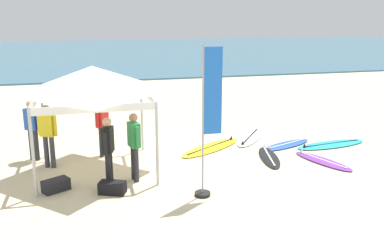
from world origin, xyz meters
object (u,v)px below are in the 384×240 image
canopy_tent (92,80)px  surfboard_purple (323,161)px  person_green (134,142)px  gear_bag_by_pole (112,188)px  surfboard_blue (286,145)px  surfboard_cyan (331,144)px  gear_bag_near_tent (56,185)px  person_yellow (48,132)px  surfboard_yellow (211,147)px  surfboard_black (269,157)px  person_red (102,123)px  person_black (108,148)px  person_blue (32,126)px  surfboard_white (250,137)px  banner_flag (208,129)px

canopy_tent → surfboard_purple: size_ratio=1.48×
person_green → gear_bag_by_pole: (-0.60, -0.66, -0.85)m
surfboard_purple → surfboard_blue: bearing=101.2°
gear_bag_by_pole → surfboard_cyan: bearing=16.3°
surfboard_purple → gear_bag_near_tent: gear_bag_near_tent is taller
person_yellow → person_green: bearing=-34.5°
surfboard_purple → surfboard_yellow: size_ratio=0.80×
surfboard_purple → person_yellow: 7.50m
person_green → person_yellow: same height
surfboard_black → person_green: (-3.88, -0.71, 0.95)m
person_red → gear_bag_near_tent: bearing=-117.6°
canopy_tent → person_black: 1.90m
canopy_tent → gear_bag_by_pole: 2.79m
person_green → person_blue: same height
surfboard_yellow → person_blue: 5.19m
surfboard_yellow → surfboard_white: 1.72m
surfboard_purple → gear_bag_by_pole: 5.85m
person_red → gear_bag_near_tent: size_ratio=2.85×
surfboard_yellow → surfboard_cyan: bearing=-9.3°
surfboard_blue → person_black: 5.93m
surfboard_yellow → surfboard_purple: bearing=-35.3°
canopy_tent → surfboard_yellow: size_ratio=1.19×
person_yellow → person_black: 2.27m
surfboard_cyan → person_blue: person_blue is taller
person_red → canopy_tent: bearing=-101.0°
person_green → person_blue: bearing=139.6°
banner_flag → surfboard_yellow: bearing=72.2°
surfboard_purple → surfboard_white: 2.85m
canopy_tent → gear_bag_by_pole: size_ratio=4.82×
person_blue → gear_bag_near_tent: (0.70, -2.39, -0.85)m
person_blue → person_black: 3.14m
surfboard_cyan → person_blue: (-8.82, 0.84, 0.95)m
person_green → person_black: same height
surfboard_yellow → person_blue: size_ratio=1.43×
surfboard_purple → banner_flag: banner_flag is taller
surfboard_purple → person_black: bearing=-176.6°
surfboard_cyan → person_blue: bearing=174.6°
person_red → surfboard_purple: bearing=-19.0°
person_yellow → gear_bag_near_tent: person_yellow is taller
person_blue → person_red: same height
surfboard_blue → person_black: size_ratio=1.15×
surfboard_cyan → surfboard_yellow: bearing=170.7°
person_black → surfboard_yellow: bearing=35.3°
surfboard_black → banner_flag: banner_flag is taller
surfboard_white → person_yellow: (-6.19, -1.23, 0.95)m
canopy_tent → person_red: 1.80m
person_blue → person_yellow: bearing=-57.7°
surfboard_cyan → surfboard_yellow: size_ratio=1.03×
surfboard_cyan → person_red: (-6.92, 0.74, 0.95)m
person_yellow → canopy_tent: bearing=-21.4°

